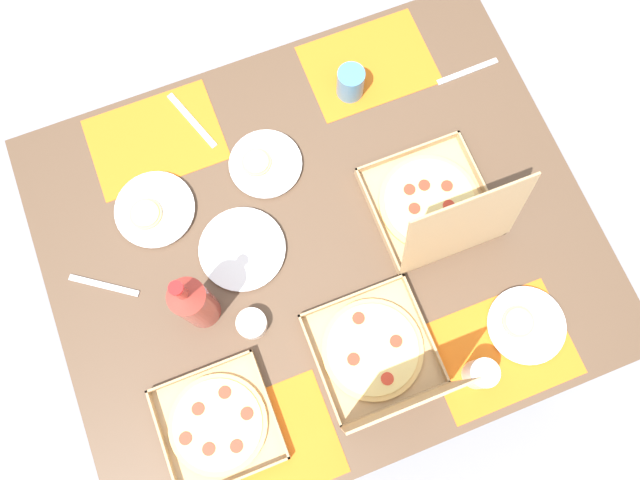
{
  "coord_description": "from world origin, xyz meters",
  "views": [
    {
      "loc": [
        0.15,
        0.39,
        2.35
      ],
      "look_at": [
        0.0,
        0.0,
        0.78
      ],
      "focal_mm": 34.43,
      "sensor_mm": 36.0,
      "label": 1
    }
  ],
  "objects_px": {
    "soda_bottle": "(194,302)",
    "pizza_box_corner_left": "(436,207)",
    "plate_near_left": "(265,164)",
    "condiment_bowl": "(252,324)",
    "plate_near_right": "(525,325)",
    "cup_clear_right": "(350,83)",
    "pizza_box_center": "(379,361)",
    "plate_far_right": "(154,210)",
    "cup_dark": "(480,374)",
    "plate_far_left": "(242,249)",
    "pizza_box_edge_far": "(218,424)"
  },
  "relations": [
    {
      "from": "plate_far_left",
      "to": "condiment_bowl",
      "type": "relative_size",
      "value": 2.95
    },
    {
      "from": "pizza_box_edge_far",
      "to": "condiment_bowl",
      "type": "distance_m",
      "value": 0.26
    },
    {
      "from": "pizza_box_corner_left",
      "to": "plate_far_right",
      "type": "relative_size",
      "value": 1.58
    },
    {
      "from": "plate_far_right",
      "to": "soda_bottle",
      "type": "relative_size",
      "value": 0.67
    },
    {
      "from": "plate_far_right",
      "to": "plate_far_left",
      "type": "distance_m",
      "value": 0.26
    },
    {
      "from": "pizza_box_corner_left",
      "to": "cup_dark",
      "type": "distance_m",
      "value": 0.43
    },
    {
      "from": "soda_bottle",
      "to": "pizza_box_corner_left",
      "type": "bearing_deg",
      "value": -177.78
    },
    {
      "from": "pizza_box_center",
      "to": "plate_near_left",
      "type": "distance_m",
      "value": 0.61
    },
    {
      "from": "pizza_box_center",
      "to": "pizza_box_corner_left",
      "type": "distance_m",
      "value": 0.43
    },
    {
      "from": "plate_far_right",
      "to": "cup_dark",
      "type": "height_order",
      "value": "cup_dark"
    },
    {
      "from": "pizza_box_center",
      "to": "soda_bottle",
      "type": "height_order",
      "value": "pizza_box_center"
    },
    {
      "from": "pizza_box_edge_far",
      "to": "condiment_bowl",
      "type": "height_order",
      "value": "condiment_bowl"
    },
    {
      "from": "cup_dark",
      "to": "pizza_box_center",
      "type": "bearing_deg",
      "value": -28.57
    },
    {
      "from": "plate_near_right",
      "to": "cup_dark",
      "type": "height_order",
      "value": "cup_dark"
    },
    {
      "from": "pizza_box_corner_left",
      "to": "plate_far_left",
      "type": "xyz_separation_m",
      "value": [
        0.51,
        -0.09,
        -0.04
      ]
    },
    {
      "from": "plate_near_right",
      "to": "plate_far_left",
      "type": "relative_size",
      "value": 0.88
    },
    {
      "from": "plate_near_left",
      "to": "cup_clear_right",
      "type": "xyz_separation_m",
      "value": [
        -0.3,
        -0.12,
        0.04
      ]
    },
    {
      "from": "plate_near_left",
      "to": "plate_far_left",
      "type": "bearing_deg",
      "value": 56.13
    },
    {
      "from": "pizza_box_edge_far",
      "to": "plate_near_right",
      "type": "height_order",
      "value": "pizza_box_edge_far"
    },
    {
      "from": "plate_far_right",
      "to": "soda_bottle",
      "type": "distance_m",
      "value": 0.33
    },
    {
      "from": "plate_near_left",
      "to": "plate_near_right",
      "type": "height_order",
      "value": "same"
    },
    {
      "from": "pizza_box_center",
      "to": "pizza_box_edge_far",
      "type": "height_order",
      "value": "pizza_box_center"
    },
    {
      "from": "pizza_box_center",
      "to": "soda_bottle",
      "type": "xyz_separation_m",
      "value": [
        0.37,
        -0.28,
        0.08
      ]
    },
    {
      "from": "pizza_box_center",
      "to": "pizza_box_corner_left",
      "type": "bearing_deg",
      "value": -133.34
    },
    {
      "from": "soda_bottle",
      "to": "pizza_box_center",
      "type": "bearing_deg",
      "value": 142.28
    },
    {
      "from": "soda_bottle",
      "to": "plate_far_right",
      "type": "bearing_deg",
      "value": -83.07
    },
    {
      "from": "pizza_box_corner_left",
      "to": "cup_clear_right",
      "type": "bearing_deg",
      "value": -80.27
    },
    {
      "from": "plate_near_left",
      "to": "plate_near_right",
      "type": "distance_m",
      "value": 0.81
    },
    {
      "from": "plate_near_right",
      "to": "pizza_box_center",
      "type": "bearing_deg",
      "value": -7.6
    },
    {
      "from": "pizza_box_center",
      "to": "plate_near_left",
      "type": "relative_size",
      "value": 1.64
    },
    {
      "from": "plate_near_left",
      "to": "condiment_bowl",
      "type": "height_order",
      "value": "condiment_bowl"
    },
    {
      "from": "plate_far_right",
      "to": "pizza_box_edge_far",
      "type": "bearing_deg",
      "value": 88.23
    },
    {
      "from": "cup_dark",
      "to": "condiment_bowl",
      "type": "relative_size",
      "value": 1.3
    },
    {
      "from": "pizza_box_corner_left",
      "to": "plate_near_right",
      "type": "distance_m",
      "value": 0.38
    },
    {
      "from": "pizza_box_center",
      "to": "plate_far_right",
      "type": "distance_m",
      "value": 0.71
    },
    {
      "from": "plate_far_left",
      "to": "condiment_bowl",
      "type": "xyz_separation_m",
      "value": [
        0.04,
        0.2,
        0.01
      ]
    },
    {
      "from": "cup_dark",
      "to": "cup_clear_right",
      "type": "height_order",
      "value": "cup_dark"
    },
    {
      "from": "pizza_box_corner_left",
      "to": "cup_dark",
      "type": "height_order",
      "value": "pizza_box_corner_left"
    },
    {
      "from": "plate_near_right",
      "to": "cup_clear_right",
      "type": "distance_m",
      "value": 0.8
    },
    {
      "from": "soda_bottle",
      "to": "cup_dark",
      "type": "xyz_separation_m",
      "value": [
        -0.58,
        0.4,
        -0.08
      ]
    },
    {
      "from": "pizza_box_center",
      "to": "pizza_box_edge_far",
      "type": "relative_size",
      "value": 1.19
    },
    {
      "from": "plate_far_left",
      "to": "condiment_bowl",
      "type": "distance_m",
      "value": 0.2
    },
    {
      "from": "plate_near_left",
      "to": "pizza_box_corner_left",
      "type": "bearing_deg",
      "value": 141.73
    },
    {
      "from": "plate_far_right",
      "to": "plate_near_left",
      "type": "relative_size",
      "value": 1.07
    },
    {
      "from": "plate_near_left",
      "to": "plate_far_left",
      "type": "xyz_separation_m",
      "value": [
        0.14,
        0.2,
        -0.0
      ]
    },
    {
      "from": "pizza_box_center",
      "to": "plate_far_right",
      "type": "xyz_separation_m",
      "value": [
        0.4,
        -0.59,
        -0.04
      ]
    },
    {
      "from": "pizza_box_edge_far",
      "to": "plate_near_left",
      "type": "bearing_deg",
      "value": -119.5
    },
    {
      "from": "cup_clear_right",
      "to": "condiment_bowl",
      "type": "relative_size",
      "value": 1.26
    },
    {
      "from": "pizza_box_corner_left",
      "to": "cup_clear_right",
      "type": "height_order",
      "value": "pizza_box_corner_left"
    },
    {
      "from": "plate_far_right",
      "to": "soda_bottle",
      "type": "bearing_deg",
      "value": 96.93
    }
  ]
}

